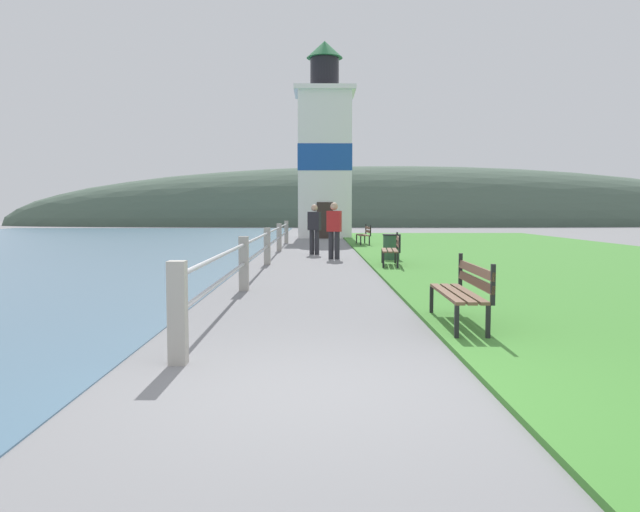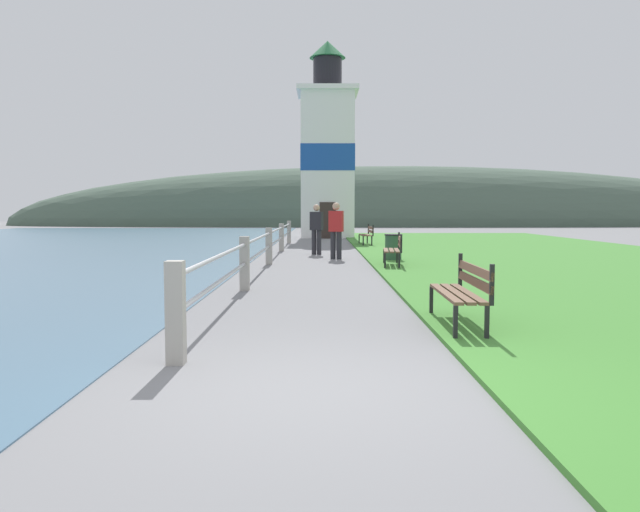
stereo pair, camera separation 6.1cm
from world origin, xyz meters
The scene contains 11 objects.
ground_plane centered at (0.00, 0.00, 0.00)m, with size 160.00×160.00×0.00m, color slate.
grass_verge centered at (7.51, 14.27, 0.03)m, with size 12.00×42.80×0.06m.
seawall_railing centered at (-1.41, 12.63, 0.62)m, with size 0.18×23.43×1.06m.
park_bench_near centered at (1.96, 2.91, 0.54)m, with size 0.51×1.89×0.94m.
park_bench_midway centered at (2.11, 11.72, 0.54)m, with size 0.61×1.65×0.94m.
park_bench_far centered at (2.15, 22.15, 0.54)m, with size 0.54×1.77×0.94m.
lighthouse centered at (0.49, 30.53, 4.76)m, with size 3.40×3.40×11.06m.
person_strolling centered at (-0.06, 16.69, 0.96)m, with size 0.49×0.37×1.76m.
person_by_railing centered at (0.58, 14.63, 0.98)m, with size 0.49×0.35×1.81m.
trash_bin centered at (2.30, 13.71, 0.42)m, with size 0.54×0.54×0.84m.
distant_hillside centered at (8.00, 58.53, 0.00)m, with size 80.00×16.00×12.00m.
Camera 1 is at (0.00, -5.28, 1.57)m, focal length 35.00 mm.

